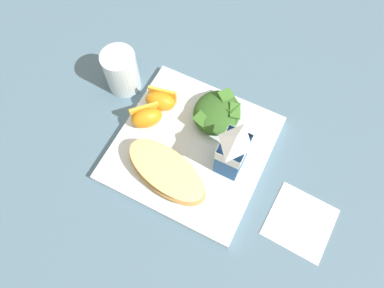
# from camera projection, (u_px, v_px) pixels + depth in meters

# --- Properties ---
(ground) EXTENTS (3.00, 3.00, 0.00)m
(ground) POSITION_uv_depth(u_px,v_px,m) (192.00, 150.00, 0.70)
(ground) COLOR slate
(white_plate) EXTENTS (0.28, 0.28, 0.02)m
(white_plate) POSITION_uv_depth(u_px,v_px,m) (192.00, 148.00, 0.69)
(white_plate) COLOR silver
(white_plate) RESTS_ON ground
(cheesy_pizza_bread) EXTENTS (0.11, 0.18, 0.04)m
(cheesy_pizza_bread) POSITION_uv_depth(u_px,v_px,m) (166.00, 172.00, 0.64)
(cheesy_pizza_bread) COLOR tan
(cheesy_pizza_bread) RESTS_ON white_plate
(green_salad_pile) EXTENTS (0.10, 0.09, 0.05)m
(green_salad_pile) POSITION_uv_depth(u_px,v_px,m) (217.00, 113.00, 0.69)
(green_salad_pile) COLOR #336023
(green_salad_pile) RESTS_ON white_plate
(milk_carton) EXTENTS (0.06, 0.05, 0.11)m
(milk_carton) POSITION_uv_depth(u_px,v_px,m) (233.00, 150.00, 0.62)
(milk_carton) COLOR #23569E
(milk_carton) RESTS_ON white_plate
(orange_wedge_front) EXTENTS (0.05, 0.07, 0.04)m
(orange_wedge_front) POSITION_uv_depth(u_px,v_px,m) (160.00, 100.00, 0.70)
(orange_wedge_front) COLOR orange
(orange_wedge_front) RESTS_ON white_plate
(orange_wedge_middle) EXTENTS (0.07, 0.07, 0.04)m
(orange_wedge_middle) POSITION_uv_depth(u_px,v_px,m) (147.00, 117.00, 0.69)
(orange_wedge_middle) COLOR orange
(orange_wedge_middle) RESTS_ON white_plate
(paper_napkin) EXTENTS (0.12, 0.12, 0.00)m
(paper_napkin) POSITION_uv_depth(u_px,v_px,m) (300.00, 222.00, 0.64)
(paper_napkin) COLOR white
(paper_napkin) RESTS_ON ground
(drinking_clear_cup) EXTENTS (0.07, 0.07, 0.09)m
(drinking_clear_cup) POSITION_uv_depth(u_px,v_px,m) (121.00, 71.00, 0.72)
(drinking_clear_cup) COLOR silver
(drinking_clear_cup) RESTS_ON ground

